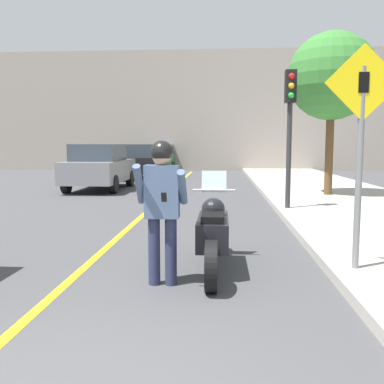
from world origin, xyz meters
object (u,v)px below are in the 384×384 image
motorcycle (213,233)px  traffic_light (290,112)px  crossing_sign (361,136)px  street_tree (332,77)px  parked_car_black (143,161)px  parked_car_grey (100,167)px  person_biker (162,198)px  parked_car_green (161,157)px

motorcycle → traffic_light: 5.44m
crossing_sign → traffic_light: traffic_light is taller
crossing_sign → street_tree: (1.60, 8.02, 1.91)m
traffic_light → street_tree: 3.59m
street_tree → parked_car_black: 10.77m
parked_car_grey → person_biker: bearing=-70.3°
street_tree → parked_car_black: (-7.14, 7.56, -2.82)m
parked_car_grey → traffic_light: bearing=-40.3°
person_biker → crossing_sign: (2.35, 0.37, 0.72)m
street_tree → crossing_sign: bearing=-101.3°
street_tree → parked_car_grey: street_tree is taller
traffic_light → parked_car_grey: bearing=139.7°
traffic_light → parked_car_grey: size_ratio=0.78×
motorcycle → parked_car_green: parked_car_green is taller
person_biker → crossing_sign: crossing_sign is taller
motorcycle → parked_car_black: 15.74m
crossing_sign → street_tree: bearing=78.7°
street_tree → parked_car_black: street_tree is taller
motorcycle → parked_car_grey: (-4.39, 9.96, 0.36)m
parked_car_black → crossing_sign: bearing=-70.5°
person_biker → parked_car_black: 16.27m
motorcycle → person_biker: (-0.58, -0.67, 0.55)m
traffic_light → parked_car_grey: (-6.10, 5.17, -1.57)m
person_biker → traffic_light: 6.08m
parked_car_grey → street_tree: bearing=-16.1°
person_biker → parked_car_green: (-3.21, 22.35, -0.19)m
traffic_light → parked_car_green: bearing=108.1°
parked_car_green → parked_car_black: bearing=-89.7°
crossing_sign → traffic_light: size_ratio=0.83×
person_biker → street_tree: 9.64m
person_biker → parked_car_black: person_biker is taller
person_biker → crossing_sign: bearing=8.9°
parked_car_grey → parked_car_green: (0.59, 11.72, 0.00)m
crossing_sign → parked_car_black: crossing_sign is taller
crossing_sign → motorcycle: bearing=170.4°
motorcycle → parked_car_grey: 10.89m
parked_car_grey → parked_car_black: bearing=83.3°
street_tree → parked_car_green: street_tree is taller
traffic_light → parked_car_black: traffic_light is taller
street_tree → parked_car_grey: (-7.76, 2.24, -2.82)m
crossing_sign → parked_car_grey: 12.00m
motorcycle → crossing_sign: (1.77, -0.30, 1.27)m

